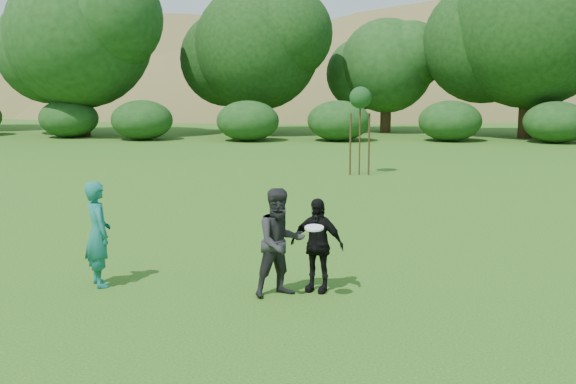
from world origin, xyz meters
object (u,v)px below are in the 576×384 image
at_px(player_teal, 98,234).
at_px(player_black, 317,245).
at_px(sapling, 360,100).
at_px(player_grey, 280,242).

bearing_deg(player_teal, player_black, -124.12).
relative_size(player_black, sapling, 0.50).
xyz_separation_m(player_teal, player_black, (3.36, 0.02, -0.11)).
height_order(player_teal, player_black, player_teal).
bearing_deg(player_grey, player_black, -3.22).
xyz_separation_m(player_black, sapling, (0.74, 12.83, 1.71)).
relative_size(player_teal, sapling, 0.57).
bearing_deg(sapling, player_teal, -107.68).
bearing_deg(player_teal, sapling, -52.12).
bearing_deg(player_grey, sapling, 53.31).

